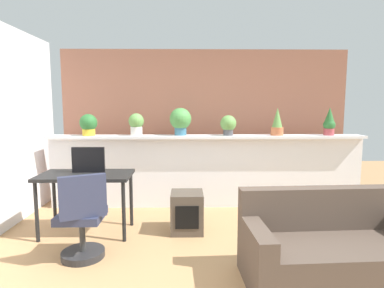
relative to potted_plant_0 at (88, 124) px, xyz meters
The scene contains 15 objects.
ground_plane 2.93m from the potted_plant_0, 47.43° to the right, with size 12.00×12.00×0.00m, color tan.
divider_wall 1.94m from the potted_plant_0, ahead, with size 4.78×0.16×1.08m, color white.
plant_shelf 1.79m from the potted_plant_0, ahead, with size 4.78×0.33×0.04m, color white.
brick_wall_behind 1.90m from the potted_plant_0, 20.31° to the left, with size 4.78×0.10×2.50m, color #935B47.
potted_plant_0 is the anchor object (origin of this frame).
potted_plant_1 0.71m from the potted_plant_0, ahead, with size 0.23×0.23×0.33m.
potted_plant_2 1.38m from the potted_plant_0, ahead, with size 0.33×0.33×0.42m.
potted_plant_3 2.10m from the potted_plant_0, ahead, with size 0.24×0.24×0.31m.
potted_plant_4 2.85m from the potted_plant_0, ahead, with size 0.19×0.19×0.42m.
potted_plant_5 3.65m from the potted_plant_0, ahead, with size 0.18×0.18×0.42m.
desk 1.20m from the potted_plant_0, 76.09° to the right, with size 1.10×0.60×0.75m.
tv_monitor 1.02m from the potted_plant_0, 74.07° to the right, with size 0.40×0.04×0.31m, color black.
office_chair 1.96m from the potted_plant_0, 76.14° to the right, with size 0.51×0.52×0.91m.
side_cube_shelf 2.05m from the potted_plant_0, 33.06° to the right, with size 0.40×0.41×0.50m.
couch 3.63m from the potted_plant_0, 37.59° to the right, with size 1.60×0.84×0.80m.
Camera 1 is at (-0.31, -2.87, 1.57)m, focal length 29.82 mm.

